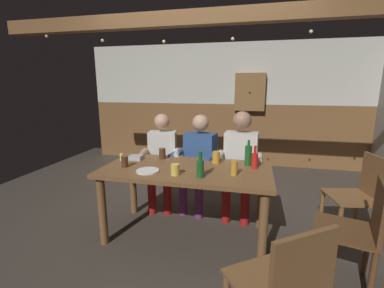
# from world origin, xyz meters

# --- Properties ---
(ground_plane) EXTENTS (6.55, 6.55, 0.00)m
(ground_plane) POSITION_xyz_m (0.00, 0.00, 0.00)
(ground_plane) COLOR #423A33
(back_wall_upper) EXTENTS (5.46, 0.12, 1.15)m
(back_wall_upper) POSITION_xyz_m (0.00, 2.78, 1.77)
(back_wall_upper) COLOR beige
(back_wall_wainscot) EXTENTS (5.46, 0.12, 1.20)m
(back_wall_wainscot) POSITION_xyz_m (0.00, 2.78, 0.60)
(back_wall_wainscot) COLOR brown
(back_wall_wainscot) RESTS_ON ground_plane
(ceiling_beam) EXTENTS (4.91, 0.14, 0.16)m
(ceiling_beam) POSITION_xyz_m (0.00, 0.49, 2.27)
(ceiling_beam) COLOR brown
(dining_table) EXTENTS (1.69, 0.84, 0.74)m
(dining_table) POSITION_xyz_m (0.00, -0.06, 0.63)
(dining_table) COLOR brown
(dining_table) RESTS_ON ground_plane
(person_0) EXTENTS (0.53, 0.59, 1.20)m
(person_0) POSITION_xyz_m (-0.49, 0.58, 0.66)
(person_0) COLOR silver
(person_0) RESTS_ON ground_plane
(person_1) EXTENTS (0.56, 0.58, 1.21)m
(person_1) POSITION_xyz_m (-0.01, 0.59, 0.67)
(person_1) COLOR #2D4C84
(person_1) RESTS_ON ground_plane
(person_2) EXTENTS (0.55, 0.54, 1.26)m
(person_2) POSITION_xyz_m (0.50, 0.59, 0.70)
(person_2) COLOR silver
(person_2) RESTS_ON ground_plane
(chair_empty_near_right) EXTENTS (0.52, 0.52, 0.88)m
(chair_empty_near_right) POSITION_xyz_m (1.72, 0.28, 0.48)
(chair_empty_near_right) COLOR brown
(chair_empty_near_right) RESTS_ON ground_plane
(chair_empty_far_end) EXTENTS (0.54, 0.54, 0.88)m
(chair_empty_far_end) POSITION_xyz_m (1.45, -0.46, 0.48)
(chair_empty_far_end) COLOR brown
(chair_empty_far_end) RESTS_ON ground_plane
(table_candle) EXTENTS (0.04, 0.04, 0.08)m
(table_candle) POSITION_xyz_m (-0.76, 0.03, 0.78)
(table_candle) COLOR #F9E08C
(table_candle) RESTS_ON dining_table
(condiment_caddy) EXTENTS (0.14, 0.10, 0.05)m
(condiment_caddy) POSITION_xyz_m (-0.62, 0.10, 0.77)
(condiment_caddy) COLOR #B2B7BC
(condiment_caddy) RESTS_ON dining_table
(plate_0) EXTENTS (0.22, 0.22, 0.01)m
(plate_0) POSITION_xyz_m (-0.33, -0.26, 0.75)
(plate_0) COLOR white
(plate_0) RESTS_ON dining_table
(bottle_0) EXTENTS (0.07, 0.07, 0.24)m
(bottle_0) POSITION_xyz_m (0.19, -0.30, 0.84)
(bottle_0) COLOR #195923
(bottle_0) RESTS_ON dining_table
(bottle_1) EXTENTS (0.07, 0.07, 0.27)m
(bottle_1) POSITION_xyz_m (0.60, 0.17, 0.85)
(bottle_1) COLOR #195923
(bottle_1) RESTS_ON dining_table
(bottle_2) EXTENTS (0.07, 0.07, 0.23)m
(bottle_2) POSITION_xyz_m (0.67, 0.09, 0.83)
(bottle_2) COLOR red
(bottle_2) RESTS_ON dining_table
(pint_glass_0) EXTENTS (0.06, 0.06, 0.14)m
(pint_glass_0) POSITION_xyz_m (0.49, -0.17, 0.81)
(pint_glass_0) COLOR gold
(pint_glass_0) RESTS_ON dining_table
(pint_glass_1) EXTENTS (0.08, 0.08, 0.10)m
(pint_glass_1) POSITION_xyz_m (-0.05, -0.29, 0.79)
(pint_glass_1) COLOR #E5C64C
(pint_glass_1) RESTS_ON dining_table
(pint_glass_2) EXTENTS (0.07, 0.07, 0.11)m
(pint_glass_2) POSITION_xyz_m (-0.62, -0.17, 0.80)
(pint_glass_2) COLOR #4C2D19
(pint_glass_2) RESTS_ON dining_table
(pint_glass_3) EXTENTS (0.07, 0.07, 0.12)m
(pint_glass_3) POSITION_xyz_m (-0.35, 0.21, 0.80)
(pint_glass_3) COLOR #4C2D19
(pint_glass_3) RESTS_ON dining_table
(pint_glass_4) EXTENTS (0.08, 0.08, 0.13)m
(pint_glass_4) POSITION_xyz_m (0.27, 0.18, 0.81)
(pint_glass_4) COLOR gold
(pint_glass_4) RESTS_ON dining_table
(wall_dart_cabinet) EXTENTS (0.56, 0.15, 0.70)m
(wall_dart_cabinet) POSITION_xyz_m (0.54, 2.65, 1.43)
(wall_dart_cabinet) COLOR brown
(string_lights) EXTENTS (3.86, 0.04, 0.15)m
(string_lights) POSITION_xyz_m (0.00, 0.44, 2.09)
(string_lights) COLOR #F9EAB2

